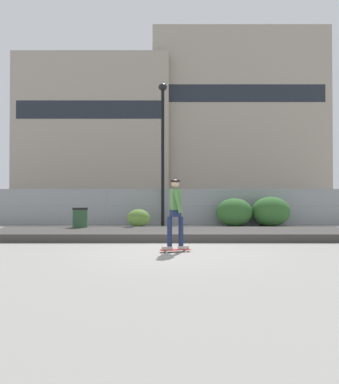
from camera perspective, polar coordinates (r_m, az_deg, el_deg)
ground_plane at (r=8.99m, az=0.49°, el=-10.14°), size 120.00×120.00×0.00m
gravel_berm at (r=11.76m, az=0.40°, el=-7.27°), size 12.96×2.70×0.27m
skateboard at (r=8.77m, az=1.14°, el=-10.00°), size 0.82×0.38×0.07m
skater at (r=8.66m, az=1.14°, el=-3.00°), size 0.72×0.62×1.84m
chain_fence at (r=16.89m, az=0.32°, el=-2.57°), size 19.84×0.06×1.85m
street_lamp at (r=16.65m, az=-1.05°, el=9.41°), size 0.44×0.44×7.13m
parked_car_near at (r=20.06m, az=-6.10°, el=-2.55°), size 4.41×1.97×1.66m
parked_car_mid at (r=19.96m, az=11.01°, el=-2.55°), size 4.43×2.01×1.66m
library_building at (r=53.05m, az=-11.98°, el=9.33°), size 21.73×12.83×21.50m
office_block at (r=55.36m, az=11.06°, el=11.19°), size 25.40×14.25×25.84m
shrub_left at (r=15.88m, az=-5.25°, el=-4.52°), size 1.10×0.90×0.85m
shrub_center at (r=16.43m, az=11.31°, el=-3.47°), size 1.78×1.45×1.37m
shrub_right at (r=16.87m, az=17.30°, el=-3.25°), size 1.87×1.53×1.45m
trash_bin at (r=13.21m, az=-15.14°, el=-4.84°), size 0.59×0.59×1.03m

